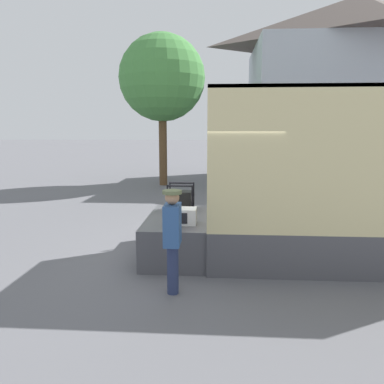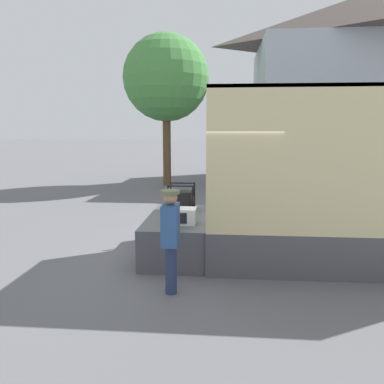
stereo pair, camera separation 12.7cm
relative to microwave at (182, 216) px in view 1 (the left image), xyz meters
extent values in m
plane|color=slate|center=(0.49, 0.54, -0.93)|extent=(160.00, 160.00, 0.00)
cube|color=#4C4C51|center=(2.85, 0.54, -0.54)|extent=(4.72, 2.43, 0.78)
cube|color=beige|center=(2.85, 1.72, 1.08)|extent=(4.72, 0.06, 2.46)
cube|color=beige|center=(2.85, -0.64, 1.08)|extent=(4.72, 0.06, 2.46)
cube|color=beige|center=(2.85, 0.54, 2.28)|extent=(4.72, 2.43, 0.06)
cylinder|color=orange|center=(2.98, 1.09, 0.05)|extent=(0.31, 0.31, 0.39)
cube|color=#B2A893|center=(3.44, 0.80, 0.00)|extent=(0.44, 0.32, 0.29)
cube|color=#B2A893|center=(3.16, 0.59, 0.03)|extent=(0.44, 0.32, 0.35)
cube|color=#B2A893|center=(3.75, 1.25, -0.03)|extent=(0.44, 0.32, 0.24)
cube|color=#4C4C51|center=(-0.13, 0.54, -0.54)|extent=(1.23, 2.31, 0.78)
cube|color=white|center=(0.00, 0.00, 0.00)|extent=(0.55, 0.37, 0.30)
cube|color=black|center=(-0.05, -0.19, 0.00)|extent=(0.35, 0.01, 0.20)
cube|color=black|center=(-0.12, 1.15, 0.07)|extent=(0.45, 0.37, 0.43)
cylinder|color=slate|center=(0.06, 1.15, 0.09)|extent=(0.17, 0.21, 0.21)
cylinder|color=black|center=(-0.39, 0.94, 0.15)|extent=(0.04, 0.04, 0.59)
cylinder|color=black|center=(0.14, 0.94, 0.15)|extent=(0.04, 0.04, 0.59)
cylinder|color=black|center=(-0.39, 1.37, 0.15)|extent=(0.04, 0.04, 0.59)
cylinder|color=black|center=(0.14, 1.37, 0.15)|extent=(0.04, 0.04, 0.59)
cylinder|color=black|center=(-0.12, 0.94, 0.43)|extent=(0.53, 0.04, 0.04)
cylinder|color=black|center=(-0.12, 1.37, 0.43)|extent=(0.53, 0.04, 0.04)
cylinder|color=navy|center=(-0.02, -1.32, -0.53)|extent=(0.18, 0.18, 0.79)
cube|color=#2D5189|center=(-0.02, -1.32, 0.17)|extent=(0.24, 0.44, 0.63)
sphere|color=tan|center=(-0.02, -1.32, 0.60)|extent=(0.22, 0.22, 0.22)
cylinder|color=#606B47|center=(-0.02, -1.32, 0.68)|extent=(0.29, 0.29, 0.05)
cube|color=#A8B2BC|center=(7.38, 12.66, 2.34)|extent=(9.86, 6.53, 6.54)
pyramid|color=#514742|center=(7.38, 12.66, 6.75)|extent=(10.36, 6.86, 2.29)
cylinder|color=brown|center=(-1.80, 10.10, 0.60)|extent=(0.36, 0.36, 3.05)
sphere|color=#478942|center=(-1.80, 10.10, 3.83)|extent=(3.78, 3.78, 3.78)
camera|label=1|loc=(0.65, -6.80, 1.61)|focal=35.00mm
camera|label=2|loc=(0.78, -6.79, 1.61)|focal=35.00mm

